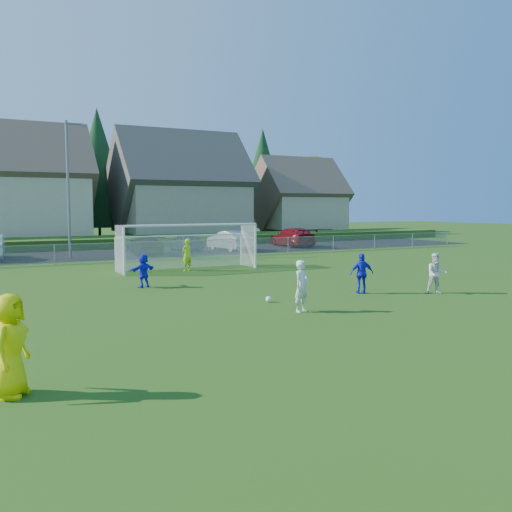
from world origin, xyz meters
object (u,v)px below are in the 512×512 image
object	(u,v)px
player_white_b	(436,273)
soccer_goal	(187,240)
soccer_ball	(269,299)
car_g	(292,237)
referee	(10,345)
player_white_a	(302,286)
player_blue_a	(362,273)
goalkeeper	(187,255)
player_blue_b	(143,271)
car_e	(186,242)
car_f	(230,241)
car_d	(145,244)

from	to	relation	value
player_white_b	soccer_goal	bearing A→B (deg)	149.70
soccer_ball	soccer_goal	distance (m)	10.92
car_g	referee	bearing A→B (deg)	54.92
player_white_a	soccer_goal	bearing A→B (deg)	64.02
soccer_goal	player_blue_a	bearing A→B (deg)	-73.12
goalkeeper	car_g	size ratio (longest dim) A/B	0.32
soccer_ball	soccer_goal	xyz separation A→B (m)	(0.92, 10.77, 1.52)
player_white_b	player_blue_b	world-z (taller)	player_white_b
player_white_a	goalkeeper	bearing A→B (deg)	64.75
car_e	car_f	bearing A→B (deg)	173.31
player_white_b	player_blue_b	distance (m)	11.96
soccer_ball	car_d	xyz separation A→B (m)	(1.58, 20.95, 0.58)
soccer_ball	player_blue_b	world-z (taller)	player_blue_b
goalkeeper	car_g	distance (m)	18.60
goalkeeper	player_blue_b	bearing A→B (deg)	27.99
referee	car_g	world-z (taller)	referee
car_d	soccer_ball	bearing A→B (deg)	89.64
car_e	referee	bearing A→B (deg)	65.97
player_blue_b	car_e	size ratio (longest dim) A/B	0.34
player_blue_a	car_d	size ratio (longest dim) A/B	0.33
player_blue_a	soccer_goal	distance (m)	11.30
player_white_a	soccer_goal	xyz separation A→B (m)	(0.83, 12.82, 0.78)
goalkeeper	soccer_goal	xyz separation A→B (m)	(0.19, 0.55, 0.77)
player_white_b	car_d	xyz separation A→B (m)	(-5.17, 22.36, -0.11)
player_blue_a	car_g	xyz separation A→B (m)	(10.58, 22.42, -0.01)
player_white_a	car_e	bearing A→B (deg)	56.23
soccer_ball	player_blue_a	world-z (taller)	player_blue_a
soccer_ball	car_f	xyz separation A→B (m)	(8.30, 21.12, 0.65)
car_d	car_g	distance (m)	13.28
soccer_goal	player_white_b	bearing A→B (deg)	-64.46
player_white_b	player_blue_a	size ratio (longest dim) A/B	1.01
player_blue_b	car_e	bearing A→B (deg)	-140.76
car_f	player_blue_b	bearing A→B (deg)	47.88
player_blue_b	soccer_goal	xyz separation A→B (m)	(3.89, 5.21, 0.92)
goalkeeper	car_d	world-z (taller)	goalkeeper
player_blue_b	car_f	world-z (taller)	car_f
referee	soccer_goal	xyz separation A→B (m)	(9.73, 17.01, 0.68)
car_e	player_white_b	bearing A→B (deg)	96.70
car_d	car_e	distance (m)	3.41
player_blue_b	soccer_goal	distance (m)	6.56
car_f	soccer_goal	xyz separation A→B (m)	(-7.38, -10.35, 0.87)
car_d	car_g	size ratio (longest dim) A/B	0.89
goalkeeper	soccer_goal	size ratio (longest dim) A/B	0.23
player_blue_a	car_g	distance (m)	24.79
soccer_goal	car_d	bearing A→B (deg)	86.30
car_e	car_g	size ratio (longest dim) A/B	0.77
car_f	car_d	bearing A→B (deg)	-4.69
referee	player_white_b	bearing A→B (deg)	-43.39
player_white_b	car_e	bearing A→B (deg)	128.69
car_e	goalkeeper	bearing A→B (deg)	72.05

